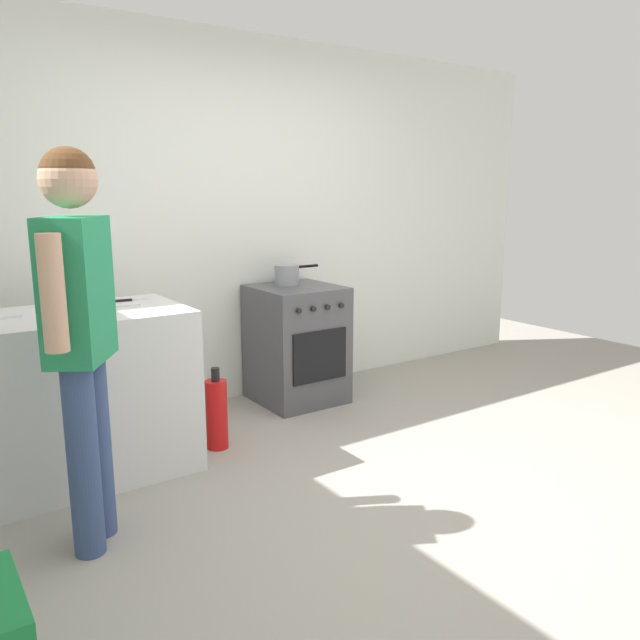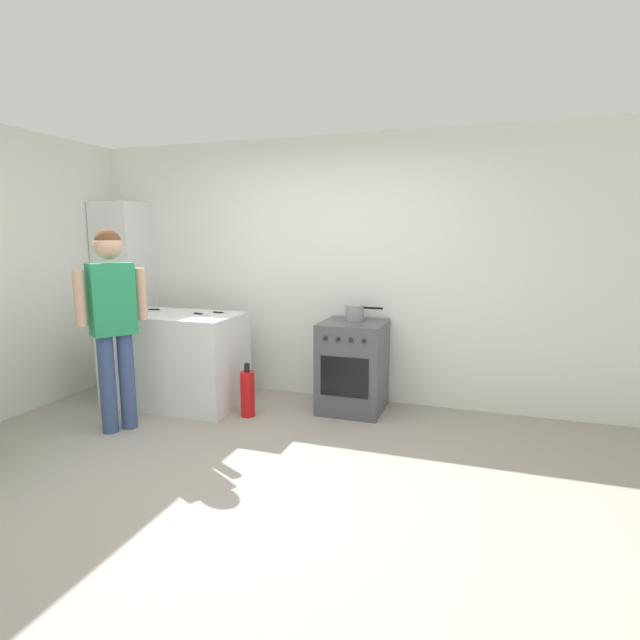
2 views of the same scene
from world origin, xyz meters
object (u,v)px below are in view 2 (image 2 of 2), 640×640
at_px(knife_utility, 202,314).
at_px(oven_left, 353,366).
at_px(knife_chef, 147,311).
at_px(fire_extinguisher, 248,393).
at_px(pot, 355,312).
at_px(person, 113,312).
at_px(knife_paring, 221,313).
at_px(knife_carving, 145,309).
at_px(larder_cabinet, 125,294).

bearing_deg(knife_utility, oven_left, 13.97).
bearing_deg(knife_chef, fire_extinguisher, -6.74).
xyz_separation_m(pot, person, (-1.75, -1.22, 0.10)).
xyz_separation_m(oven_left, knife_paring, (-1.27, -0.20, 0.48)).
height_order(pot, knife_carving, pot).
distance_m(knife_carving, larder_cabinet, 0.64).
distance_m(knife_utility, person, 0.87).
bearing_deg(oven_left, knife_utility, -166.03).
height_order(oven_left, person, person).
height_order(knife_chef, fire_extinguisher, knife_chef).
bearing_deg(fire_extinguisher, person, -144.11).
distance_m(pot, fire_extinguisher, 1.25).
relative_size(pot, larder_cabinet, 0.18).
bearing_deg(knife_paring, fire_extinguisher, -34.28).
bearing_deg(knife_chef, knife_carving, 136.75).
xyz_separation_m(pot, knife_carving, (-2.11, -0.35, -0.02)).
xyz_separation_m(oven_left, knife_carving, (-2.12, -0.25, 0.48)).
xyz_separation_m(oven_left, knife_chef, (-2.02, -0.34, 0.48)).
bearing_deg(knife_utility, knife_carving, 172.46).
xyz_separation_m(pot, knife_utility, (-1.38, -0.45, -0.02)).
distance_m(knife_paring, knife_chef, 0.76).
bearing_deg(knife_chef, oven_left, 9.57).
relative_size(oven_left, pot, 2.36).
xyz_separation_m(knife_paring, knife_utility, (-0.12, -0.14, -0.00)).
distance_m(pot, knife_carving, 2.14).
relative_size(knife_carving, fire_extinguisher, 0.65).
bearing_deg(knife_paring, larder_cabinet, 167.52).
bearing_deg(pot, oven_left, -82.90).
relative_size(knife_carving, person, 0.19).
bearing_deg(pot, fire_extinguisher, -145.96).
height_order(knife_carving, person, person).
relative_size(oven_left, larder_cabinet, 0.42).
xyz_separation_m(pot, knife_chef, (-2.01, -0.44, -0.02)).
bearing_deg(knife_paring, knife_utility, -129.47).
distance_m(knife_utility, larder_cabinet, 1.34).
relative_size(knife_paring, knife_carving, 0.65).
bearing_deg(person, knife_utility, 64.69).
distance_m(knife_paring, knife_carving, 0.85).
distance_m(knife_carving, person, 0.95).
height_order(knife_carving, knife_utility, same).
relative_size(knife_chef, fire_extinguisher, 0.62).
bearing_deg(knife_carving, larder_cabinet, 146.31).
distance_m(pot, knife_utility, 1.45).
bearing_deg(knife_carving, pot, 9.46).
distance_m(knife_chef, larder_cabinet, 0.77).
bearing_deg(larder_cabinet, pot, -0.02).
height_order(knife_carving, knife_chef, same).
bearing_deg(knife_carving, oven_left, 6.73).
xyz_separation_m(pot, larder_cabinet, (-2.64, 0.00, 0.08)).
relative_size(knife_chef, larder_cabinet, 0.16).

